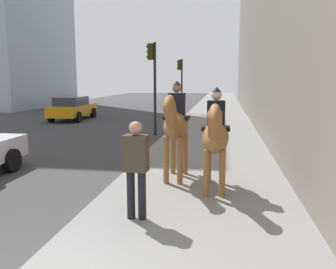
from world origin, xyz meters
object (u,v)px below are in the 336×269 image
object	(u,v)px
mounted_horse_far	(216,135)
traffic_light_near_curb	(153,74)
mounted_horse_near	(176,124)
traffic_light_far_curb	(181,78)
pedestrian_greeting	(136,164)
car_near_lane	(73,108)

from	to	relation	value
mounted_horse_far	traffic_light_near_curb	size ratio (longest dim) A/B	0.55
mounted_horse_near	traffic_light_far_curb	distance (m)	16.99
mounted_horse_near	traffic_light_far_curb	size ratio (longest dim) A/B	0.61
mounted_horse_near	pedestrian_greeting	world-z (taller)	mounted_horse_near
mounted_horse_near	pedestrian_greeting	distance (m)	2.57
pedestrian_greeting	traffic_light_far_curb	distance (m)	19.49
mounted_horse_near	mounted_horse_far	bearing A→B (deg)	52.92
traffic_light_near_curb	pedestrian_greeting	bearing A→B (deg)	-170.35
traffic_light_near_curb	traffic_light_far_curb	bearing A→B (deg)	-0.35
car_near_lane	traffic_light_near_curb	size ratio (longest dim) A/B	1.07
mounted_horse_near	pedestrian_greeting	bearing A→B (deg)	-5.86
car_near_lane	mounted_horse_near	bearing A→B (deg)	-149.15
pedestrian_greeting	traffic_light_far_curb	xyz separation A→B (m)	(19.37, 1.60, 1.51)
mounted_horse_far	car_near_lane	distance (m)	15.93
mounted_horse_near	traffic_light_far_curb	world-z (taller)	traffic_light_far_curb
pedestrian_greeting	mounted_horse_near	bearing A→B (deg)	-3.33
mounted_horse_far	car_near_lane	size ratio (longest dim) A/B	0.51
mounted_horse_far	pedestrian_greeting	distance (m)	2.20
traffic_light_near_curb	car_near_lane	bearing A→B (deg)	50.13
mounted_horse_near	mounted_horse_far	xyz separation A→B (m)	(-0.77, -0.95, -0.11)
traffic_light_near_curb	mounted_horse_near	bearing A→B (deg)	-164.56
pedestrian_greeting	traffic_light_near_curb	size ratio (longest dim) A/B	0.42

